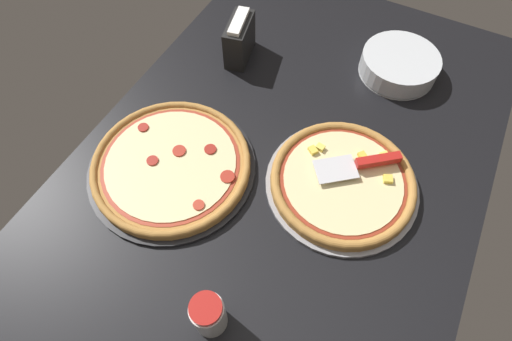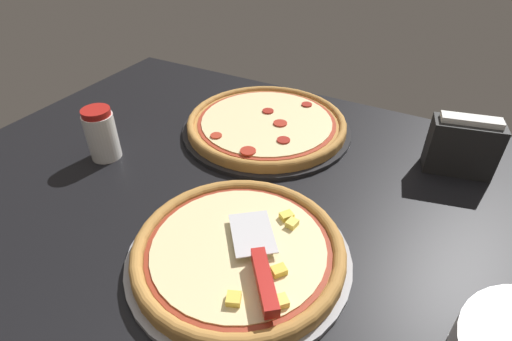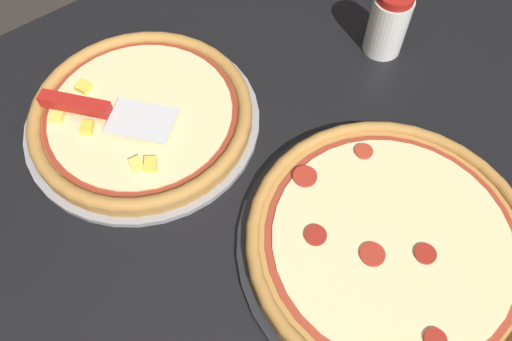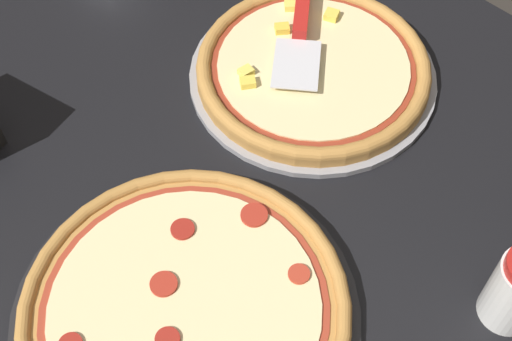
% 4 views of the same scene
% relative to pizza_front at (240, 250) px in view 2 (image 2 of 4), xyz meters
% --- Properties ---
extents(ground_plane, '(1.52, 1.00, 0.04)m').
position_rel_pizza_front_xyz_m(ground_plane, '(-0.00, 0.16, -0.04)').
color(ground_plane, black).
extents(pizza_pan_front, '(0.38, 0.38, 0.01)m').
position_rel_pizza_front_xyz_m(pizza_pan_front, '(-0.00, -0.00, -0.02)').
color(pizza_pan_front, '#939399').
rests_on(pizza_pan_front, ground_plane).
extents(pizza_front, '(0.36, 0.36, 0.03)m').
position_rel_pizza_front_xyz_m(pizza_front, '(0.00, 0.00, 0.00)').
color(pizza_front, '#B77F3D').
rests_on(pizza_front, pizza_pan_front).
extents(pizza_pan_back, '(0.43, 0.43, 0.01)m').
position_rel_pizza_front_xyz_m(pizza_pan_back, '(-0.16, 0.40, -0.02)').
color(pizza_pan_back, black).
rests_on(pizza_pan_back, ground_plane).
extents(pizza_back, '(0.40, 0.40, 0.03)m').
position_rel_pizza_front_xyz_m(pizza_back, '(-0.16, 0.40, -0.00)').
color(pizza_back, '#B77F3D').
rests_on(pizza_back, pizza_pan_back).
extents(serving_spatula, '(0.17, 0.20, 0.02)m').
position_rel_pizza_front_xyz_m(serving_spatula, '(0.06, -0.04, 0.03)').
color(serving_spatula, silver).
rests_on(serving_spatula, pizza_front).
extents(parmesan_shaker, '(0.07, 0.07, 0.12)m').
position_rel_pizza_front_xyz_m(parmesan_shaker, '(-0.43, 0.12, 0.04)').
color(parmesan_shaker, white).
rests_on(parmesan_shaker, ground_plane).
extents(napkin_holder, '(0.15, 0.09, 0.13)m').
position_rel_pizza_front_xyz_m(napkin_holder, '(0.29, 0.45, 0.04)').
color(napkin_holder, black).
rests_on(napkin_holder, ground_plane).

